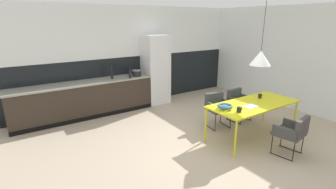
{
  "coord_description": "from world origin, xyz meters",
  "views": [
    {
      "loc": [
        -3.1,
        -3.16,
        2.33
      ],
      "look_at": [
        -0.36,
        0.95,
        0.85
      ],
      "focal_mm": 26.63,
      "sensor_mm": 36.0,
      "label": 1
    }
  ],
  "objects_px": {
    "refrigerator_column": "(156,70)",
    "bottle_wine_green": "(130,74)",
    "mug_tall_blue": "(239,110)",
    "dining_table": "(254,105)",
    "armchair_near_window": "(238,100)",
    "fruit_bowl": "(225,106)",
    "cooking_pot": "(137,73)",
    "pendant_lamp_over_table_near": "(261,58)",
    "bottle_spice_small": "(112,74)",
    "armchair_far_side": "(294,130)",
    "open_book": "(251,106)",
    "mug_dark_espresso": "(260,96)",
    "armchair_head_of_table": "(217,105)"
  },
  "relations": [
    {
      "from": "armchair_head_of_table",
      "to": "armchair_far_side",
      "type": "relative_size",
      "value": 1.01
    },
    {
      "from": "dining_table",
      "to": "armchair_near_window",
      "type": "bearing_deg",
      "value": 58.8
    },
    {
      "from": "bottle_spice_small",
      "to": "pendant_lamp_over_table_near",
      "type": "xyz_separation_m",
      "value": [
        1.79,
        -3.06,
        0.63
      ]
    },
    {
      "from": "bottle_wine_green",
      "to": "pendant_lamp_over_table_near",
      "type": "distance_m",
      "value": 3.26
    },
    {
      "from": "armchair_near_window",
      "to": "open_book",
      "type": "xyz_separation_m",
      "value": [
        -0.71,
        -0.91,
        0.24
      ]
    },
    {
      "from": "dining_table",
      "to": "bottle_spice_small",
      "type": "xyz_separation_m",
      "value": [
        -1.79,
        3.01,
        0.33
      ]
    },
    {
      "from": "bottle_wine_green",
      "to": "pendant_lamp_over_table_near",
      "type": "xyz_separation_m",
      "value": [
        1.37,
        -2.88,
        0.66
      ]
    },
    {
      "from": "mug_dark_espresso",
      "to": "pendant_lamp_over_table_near",
      "type": "bearing_deg",
      "value": -153.47
    },
    {
      "from": "mug_dark_espresso",
      "to": "bottle_wine_green",
      "type": "xyz_separation_m",
      "value": [
        -1.75,
        2.69,
        0.21
      ]
    },
    {
      "from": "armchair_near_window",
      "to": "mug_tall_blue",
      "type": "xyz_separation_m",
      "value": [
        -1.13,
        -0.98,
        0.29
      ]
    },
    {
      "from": "dining_table",
      "to": "armchair_far_side",
      "type": "distance_m",
      "value": 0.91
    },
    {
      "from": "dining_table",
      "to": "armchair_near_window",
      "type": "distance_m",
      "value": 0.96
    },
    {
      "from": "fruit_bowl",
      "to": "pendant_lamp_over_table_near",
      "type": "bearing_deg",
      "value": -9.46
    },
    {
      "from": "armchair_head_of_table",
      "to": "fruit_bowl",
      "type": "relative_size",
      "value": 2.62
    },
    {
      "from": "fruit_bowl",
      "to": "bottle_wine_green",
      "type": "xyz_separation_m",
      "value": [
        -0.63,
        2.76,
        0.2
      ]
    },
    {
      "from": "fruit_bowl",
      "to": "armchair_far_side",
      "type": "bearing_deg",
      "value": -53.13
    },
    {
      "from": "armchair_far_side",
      "to": "mug_tall_blue",
      "type": "distance_m",
      "value": 0.99
    },
    {
      "from": "cooking_pot",
      "to": "pendant_lamp_over_table_near",
      "type": "height_order",
      "value": "pendant_lamp_over_table_near"
    },
    {
      "from": "dining_table",
      "to": "mug_tall_blue",
      "type": "xyz_separation_m",
      "value": [
        -0.64,
        -0.18,
        0.09
      ]
    },
    {
      "from": "armchair_far_side",
      "to": "armchair_near_window",
      "type": "distance_m",
      "value": 1.77
    },
    {
      "from": "armchair_head_of_table",
      "to": "pendant_lamp_over_table_near",
      "type": "relative_size",
      "value": 0.65
    },
    {
      "from": "fruit_bowl",
      "to": "pendant_lamp_over_table_near",
      "type": "distance_m",
      "value": 1.14
    },
    {
      "from": "fruit_bowl",
      "to": "open_book",
      "type": "distance_m",
      "value": 0.55
    },
    {
      "from": "refrigerator_column",
      "to": "mug_tall_blue",
      "type": "distance_m",
      "value": 3.25
    },
    {
      "from": "armchair_head_of_table",
      "to": "mug_dark_espresso",
      "type": "relative_size",
      "value": 6.49
    },
    {
      "from": "fruit_bowl",
      "to": "mug_tall_blue",
      "type": "distance_m",
      "value": 0.27
    },
    {
      "from": "armchair_far_side",
      "to": "bottle_wine_green",
      "type": "xyz_separation_m",
      "value": [
        -1.35,
        3.72,
        0.5
      ]
    },
    {
      "from": "armchair_near_window",
      "to": "mug_dark_espresso",
      "type": "bearing_deg",
      "value": 77.73
    },
    {
      "from": "dining_table",
      "to": "armchair_head_of_table",
      "type": "xyz_separation_m",
      "value": [
        -0.2,
        0.81,
        -0.19
      ]
    },
    {
      "from": "armchair_near_window",
      "to": "bottle_wine_green",
      "type": "xyz_separation_m",
      "value": [
        -1.86,
        2.03,
        0.49
      ]
    },
    {
      "from": "cooking_pot",
      "to": "bottle_wine_green",
      "type": "height_order",
      "value": "bottle_wine_green"
    },
    {
      "from": "refrigerator_column",
      "to": "armchair_near_window",
      "type": "bearing_deg",
      "value": -67.07
    },
    {
      "from": "refrigerator_column",
      "to": "mug_tall_blue",
      "type": "height_order",
      "value": "refrigerator_column"
    },
    {
      "from": "bottle_spice_small",
      "to": "armchair_far_side",
      "type": "bearing_deg",
      "value": -65.52
    },
    {
      "from": "fruit_bowl",
      "to": "pendant_lamp_over_table_near",
      "type": "relative_size",
      "value": 0.25
    },
    {
      "from": "armchair_head_of_table",
      "to": "mug_tall_blue",
      "type": "height_order",
      "value": "mug_tall_blue"
    },
    {
      "from": "armchair_far_side",
      "to": "open_book",
      "type": "height_order",
      "value": "open_book"
    },
    {
      "from": "open_book",
      "to": "pendant_lamp_over_table_near",
      "type": "relative_size",
      "value": 0.24
    },
    {
      "from": "refrigerator_column",
      "to": "cooking_pot",
      "type": "height_order",
      "value": "refrigerator_column"
    },
    {
      "from": "mug_tall_blue",
      "to": "refrigerator_column",
      "type": "bearing_deg",
      "value": 86.83
    },
    {
      "from": "fruit_bowl",
      "to": "cooking_pot",
      "type": "xyz_separation_m",
      "value": [
        -0.37,
        2.89,
        0.18
      ]
    },
    {
      "from": "refrigerator_column",
      "to": "dining_table",
      "type": "xyz_separation_m",
      "value": [
        0.46,
        -3.06,
        -0.28
      ]
    },
    {
      "from": "mug_tall_blue",
      "to": "bottle_wine_green",
      "type": "height_order",
      "value": "bottle_wine_green"
    },
    {
      "from": "refrigerator_column",
      "to": "bottle_wine_green",
      "type": "height_order",
      "value": "refrigerator_column"
    },
    {
      "from": "armchair_head_of_table",
      "to": "mug_tall_blue",
      "type": "xyz_separation_m",
      "value": [
        -0.44,
        -0.99,
        0.28
      ]
    },
    {
      "from": "pendant_lamp_over_table_near",
      "to": "armchair_head_of_table",
      "type": "bearing_deg",
      "value": 103.36
    },
    {
      "from": "mug_tall_blue",
      "to": "cooking_pot",
      "type": "bearing_deg",
      "value": 98.51
    },
    {
      "from": "mug_dark_espresso",
      "to": "bottle_spice_small",
      "type": "height_order",
      "value": "bottle_spice_small"
    },
    {
      "from": "cooking_pot",
      "to": "mug_dark_espresso",
      "type": "bearing_deg",
      "value": -62.05
    },
    {
      "from": "open_book",
      "to": "bottle_spice_small",
      "type": "bearing_deg",
      "value": 116.67
    }
  ]
}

